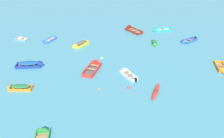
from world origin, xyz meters
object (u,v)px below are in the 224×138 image
Objects in this scene: rowboat_blue_far_right at (47,42)px; rowboat_green_far_left at (42,136)px; rowboat_blue_far_back at (186,42)px; rowboat_orange_midfield_right at (222,70)px; rowboat_grey_back_row_left at (19,38)px; rowboat_red_near_right at (95,65)px; rowboat_orange_back_row_right at (17,87)px; mooring_buoy_central at (102,58)px; rowboat_yellow_cluster_outer at (79,45)px; rowboat_deep_blue_foreground_center at (33,64)px; rowboat_maroon_center at (130,29)px; rowboat_turquoise_distant_center at (157,30)px; rowboat_white_outer_right at (125,72)px; mooring_buoy_between_boats_left at (128,88)px; rowboat_green_cluster_inner at (155,44)px; mooring_buoy_outer_edge at (99,89)px; kayak_red_midfield_left at (156,91)px.

rowboat_green_far_left reaches higher than rowboat_blue_far_right.
rowboat_orange_midfield_right is at bearing -79.78° from rowboat_blue_far_back.
rowboat_red_near_right is (15.58, -11.57, 0.09)m from rowboat_grey_back_row_left.
rowboat_blue_far_back is at bearing 25.69° from rowboat_orange_back_row_right.
rowboat_grey_back_row_left is at bearing 151.91° from mooring_buoy_central.
rowboat_yellow_cluster_outer is at bearing 132.08° from mooring_buoy_central.
rowboat_maroon_center is at bearing 40.86° from rowboat_deep_blue_foreground_center.
rowboat_blue_far_back is (17.36, 8.10, -0.07)m from rowboat_red_near_right.
rowboat_white_outer_right is (-8.75, -16.36, -0.02)m from rowboat_turquoise_distant_center.
rowboat_deep_blue_foreground_center reaches higher than rowboat_green_far_left.
mooring_buoy_central is at bearing 112.60° from mooring_buoy_between_boats_left.
rowboat_yellow_cluster_outer is at bearing 60.65° from rowboat_orange_back_row_right.
rowboat_white_outer_right is 4.99m from rowboat_red_near_right.
rowboat_green_cluster_inner is at bearing 25.12° from mooring_buoy_central.
rowboat_deep_blue_foreground_center reaches higher than rowboat_green_cluster_inner.
mooring_buoy_between_boats_left is at bearing -97.61° from rowboat_maroon_center.
rowboat_red_near_right is 7.32m from mooring_buoy_between_boats_left.
rowboat_red_near_right is at bearing -3.77° from rowboat_deep_blue_foreground_center.
rowboat_green_far_left is at bearing -67.05° from rowboat_grey_back_row_left.
rowboat_green_far_left is at bearing -127.69° from rowboat_green_cluster_inner.
mooring_buoy_central is (-3.48, 4.77, -0.17)m from rowboat_white_outer_right.
mooring_buoy_central is (0.43, 8.40, 0.00)m from mooring_buoy_outer_edge.
rowboat_green_cluster_inner is 0.68× the size of rowboat_deep_blue_foreground_center.
rowboat_red_near_right is (-7.38, -15.38, 0.04)m from rowboat_maroon_center.
rowboat_blue_far_back is (20.56, 0.70, -0.18)m from rowboat_yellow_cluster_outer.
kayak_red_midfield_left is at bearing -157.81° from rowboat_orange_midfield_right.
rowboat_deep_blue_foreground_center reaches higher than mooring_buoy_central.
rowboat_white_outer_right reaches higher than rowboat_green_cluster_inner.
rowboat_green_cluster_inner is at bearing -64.91° from rowboat_maroon_center.
rowboat_deep_blue_foreground_center reaches higher than rowboat_blue_far_right.
rowboat_deep_blue_foreground_center reaches higher than rowboat_grey_back_row_left.
rowboat_green_far_left reaches higher than mooring_buoy_between_boats_left.
rowboat_yellow_cluster_outer is at bearing -18.60° from rowboat_grey_back_row_left.
rowboat_deep_blue_foreground_center reaches higher than rowboat_yellow_cluster_outer.
rowboat_maroon_center is (-3.73, 7.97, -0.03)m from rowboat_green_cluster_inner.
rowboat_orange_midfield_right reaches higher than rowboat_blue_far_back.
rowboat_green_far_left is (-9.52, -11.35, 0.05)m from rowboat_white_outer_right.
kayak_red_midfield_left is 7.71× the size of mooring_buoy_between_boats_left.
rowboat_blue_far_right is 23.36m from rowboat_turquoise_distant_center.
rowboat_maroon_center is at bearing 72.25° from mooring_buoy_outer_edge.
rowboat_green_far_left is 31.04m from rowboat_blue_far_back.
rowboat_deep_blue_foreground_center is at bearing 157.03° from kayak_red_midfield_left.
rowboat_orange_midfield_right is 8.00× the size of mooring_buoy_between_boats_left.
mooring_buoy_between_boats_left is at bearing 38.91° from rowboat_green_far_left.
rowboat_yellow_cluster_outer reaches higher than rowboat_grey_back_row_left.
rowboat_blue_far_back is at bearing -56.58° from rowboat_turquoise_distant_center.
rowboat_white_outer_right is 14.70m from rowboat_orange_midfield_right.
rowboat_turquoise_distant_center is 1.04× the size of rowboat_green_far_left.
rowboat_orange_back_row_right is 0.80× the size of rowboat_green_far_left.
rowboat_green_cluster_inner is 26.34m from rowboat_green_far_left.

